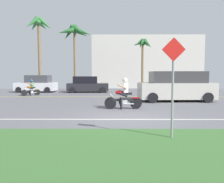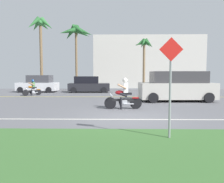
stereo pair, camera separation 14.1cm
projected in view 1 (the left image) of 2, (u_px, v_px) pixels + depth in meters
The scene contains 14 objects.
ground at pixel (124, 107), 11.99m from camera, with size 56.00×30.00×0.04m, color slate.
grass_median at pixel (141, 151), 4.91m from camera, with size 56.00×3.80×0.06m, color #3D6B33.
lane_line_near at pixel (129, 119), 8.54m from camera, with size 50.40×0.12×0.01m, color silver.
lane_line_far at pixel (121, 97), 17.22m from camera, with size 50.40×0.12×0.01m, color yellow.
motorcyclist at pixel (123, 96), 11.10m from camera, with size 1.91×0.62×1.60m.
suv_nearby at pixel (176, 87), 14.52m from camera, with size 5.07×2.39×1.97m.
parked_car_0 at pixel (37, 84), 21.86m from camera, with size 3.95×2.04×1.70m.
parked_car_1 at pixel (87, 85), 21.61m from camera, with size 4.12×2.04×1.58m.
palm_tree_0 at pixel (39, 29), 24.12m from camera, with size 3.10×3.35×8.14m.
palm_tree_1 at pixel (143, 47), 23.49m from camera, with size 2.20×2.29×5.69m.
palm_tree_2 at pixel (75, 33), 24.68m from camera, with size 3.87×3.84×7.51m.
motorcyclist_distant at pixel (31, 89), 18.27m from camera, with size 1.24×1.15×1.35m.
street_sign at pixel (173, 79), 5.75m from camera, with size 0.62×0.06×2.72m.
building_far at pixel (146, 62), 29.65m from camera, with size 14.36×4.00×6.81m, color beige.
Camera 1 is at (-0.63, -8.90, 1.76)m, focal length 34.90 mm.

